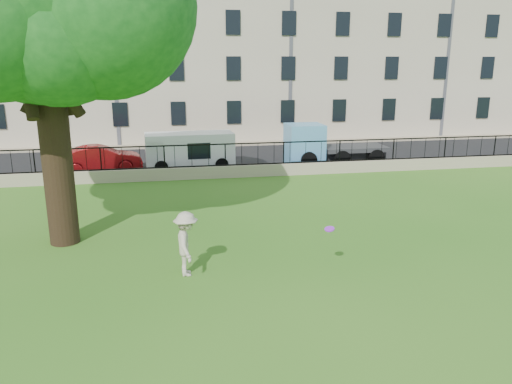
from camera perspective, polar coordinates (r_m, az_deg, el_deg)
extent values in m
plane|color=#2F6C19|center=(13.99, 2.68, -9.35)|extent=(120.00, 120.00, 0.00)
cube|color=tan|center=(25.19, -3.50, 2.35)|extent=(50.00, 0.40, 0.60)
cube|color=black|center=(25.12, -3.52, 3.08)|extent=(50.00, 0.05, 0.06)
cube|color=black|center=(24.93, -3.56, 5.49)|extent=(50.00, 0.05, 0.06)
cube|color=black|center=(29.83, -4.61, 3.70)|extent=(60.00, 9.00, 0.01)
cube|color=tan|center=(34.91, -5.51, 5.40)|extent=(60.00, 1.40, 0.12)
cube|color=beige|center=(40.14, -6.51, 15.82)|extent=(56.00, 10.00, 13.00)
cylinder|color=black|center=(16.78, -21.72, 2.78)|extent=(0.92, 0.92, 5.06)
sphere|color=#165219|center=(15.48, -17.11, 19.76)|extent=(5.28, 5.28, 5.28)
imported|color=beige|center=(13.75, -7.96, -5.89)|extent=(0.69, 1.18, 1.79)
cylinder|color=#A228E5|center=(13.58, 8.39, -4.20)|extent=(0.32, 0.33, 0.12)
imported|color=maroon|center=(27.64, -17.30, 3.65)|extent=(4.37, 2.03, 1.39)
cube|color=white|center=(27.27, -7.58, 4.67)|extent=(4.77, 2.06, 1.97)
cube|color=#61ABE5|center=(28.81, 8.86, 5.48)|extent=(5.47, 1.98, 2.29)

